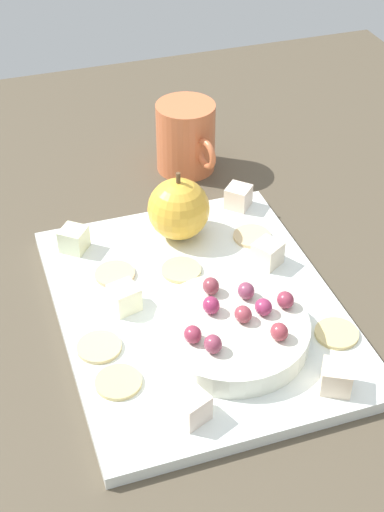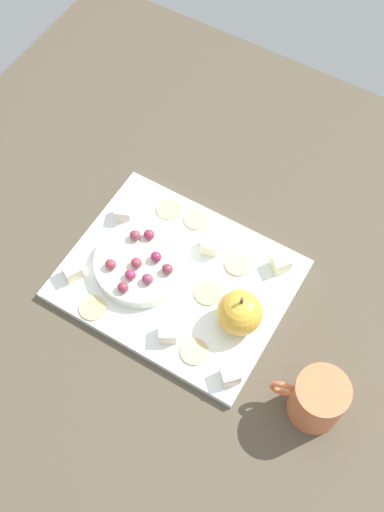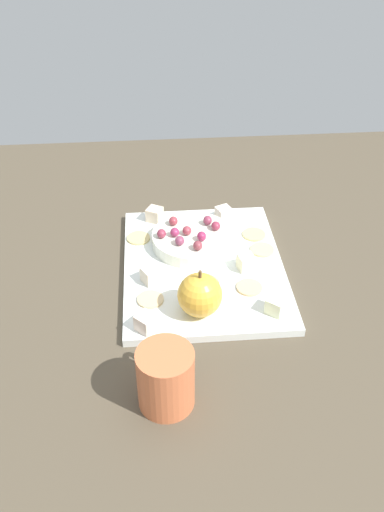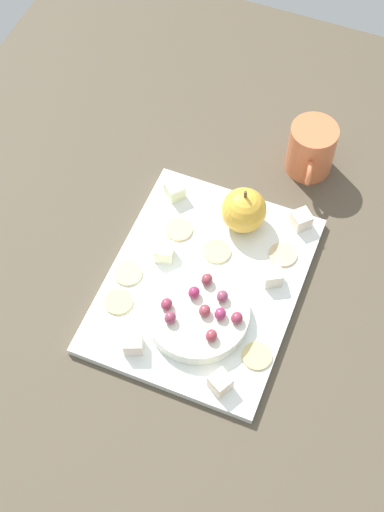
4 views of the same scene
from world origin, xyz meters
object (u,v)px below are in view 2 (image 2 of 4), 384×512
object	(u,v)px
platter	(178,279)
cracker_5	(195,352)
grape_2	(130,275)
grape_6	(149,234)
grape_8	(123,287)
cheese_cube_3	(210,245)
grape_3	(156,256)
grape_7	(136,263)
cracker_4	(196,219)
cup	(317,399)
grape_4	(148,279)
grape_5	(167,269)
grape_1	(111,264)
cheese_cube_5	(168,333)
cracker_2	(238,264)
serving_dish	(141,264)
cheese_cube_2	(72,271)
cracker_0	(207,294)
cracker_1	(169,209)
cheese_cube_0	(230,375)
cheese_cube_4	(124,212)
cheese_cube_1	(280,263)
apple_whole	(240,313)
grape_0	(135,235)

from	to	relation	value
platter	cracker_5	world-z (taller)	cracker_5
grape_2	grape_6	bearing A→B (deg)	100.55
grape_8	cheese_cube_3	bearing A→B (deg)	62.99
grape_3	grape_7	distance (cm)	3.33
cracker_4	cup	bearing A→B (deg)	-31.48
grape_4	grape_5	world-z (taller)	same
platter	cheese_cube_3	size ratio (longest dim) A/B	13.10
grape_1	grape_4	size ratio (longest dim) A/B	1.00
cheese_cube_5	cracker_2	distance (cm)	16.71
serving_dish	grape_8	xyz separation A→B (cm)	(0.57, -5.75, 1.99)
grape_4	grape_7	size ratio (longest dim) A/B	1.00
serving_dish	cheese_cube_2	size ratio (longest dim) A/B	5.60
grape_6	grape_1	bearing A→B (deg)	-106.17
platter	grape_6	distance (cm)	8.51
cracker_0	cracker_1	world-z (taller)	same
cheese_cube_5	cracker_4	distance (cm)	21.63
cheese_cube_0	grape_5	size ratio (longest dim) A/B	1.46
grape_4	grape_6	distance (cm)	8.09
cheese_cube_4	grape_1	bearing A→B (deg)	-66.26
grape_2	grape_4	distance (cm)	2.82
cheese_cube_2	cracker_2	size ratio (longest dim) A/B	0.62
cheese_cube_3	grape_3	world-z (taller)	grape_3
cracker_4	cheese_cube_0	bearing A→B (deg)	-49.43
cracker_1	cheese_cube_2	bearing A→B (deg)	-109.84
serving_dish	grape_6	distance (cm)	4.88
cheese_cube_1	grape_2	world-z (taller)	grape_2
cracker_1	grape_6	size ratio (longest dim) A/B	2.35
cheese_cube_0	cracker_5	bearing A→B (deg)	173.22
cheese_cube_2	cheese_cube_3	bearing A→B (deg)	42.96
serving_dish	cracker_0	bearing A→B (deg)	5.76
cheese_cube_0	grape_5	world-z (taller)	grape_5
cup	cheese_cube_1	bearing A→B (deg)	129.18
apple_whole	cracker_2	size ratio (longest dim) A/B	1.63
cheese_cube_4	cracker_2	distance (cm)	21.09
platter	grape_0	size ratio (longest dim) A/B	19.17
cheese_cube_4	apple_whole	bearing A→B (deg)	-15.42
cheese_cube_2	grape_8	xyz separation A→B (cm)	(9.24, 1.06, 1.82)
cheese_cube_5	grape_8	distance (cm)	9.86
grape_7	grape_1	bearing A→B (deg)	-145.27
cheese_cube_3	cheese_cube_4	bearing A→B (deg)	-173.05
cracker_4	cheese_cube_3	bearing A→B (deg)	-37.89
cracker_2	grape_3	bearing A→B (deg)	-148.30
grape_2	grape_8	world-z (taller)	same
serving_dish	cracker_5	distance (cm)	16.98
cracker_5	grape_3	xyz separation A→B (cm)	(-12.76, 9.68, 3.02)
cracker_5	cup	bearing A→B (deg)	5.21
cracker_2	grape_4	xyz separation A→B (cm)	(-10.17, -10.99, 2.98)
cracker_0	grape_2	bearing A→B (deg)	-158.20
platter	grape_6	world-z (taller)	grape_6
grape_6	cheese_cube_4	bearing A→B (deg)	160.35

